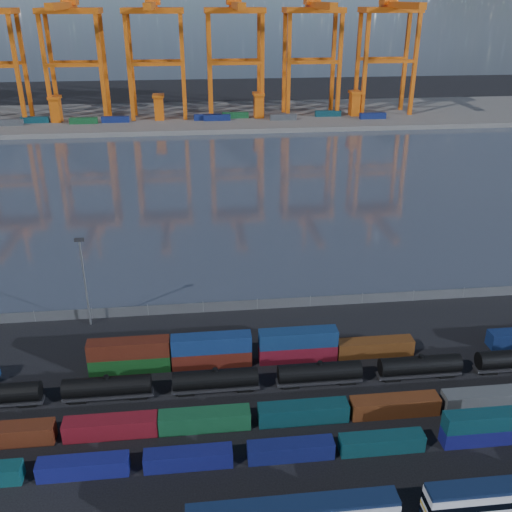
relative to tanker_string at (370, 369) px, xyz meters
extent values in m
plane|color=black|center=(-14.47, -4.73, -1.99)|extent=(700.00, 700.00, 0.00)
plane|color=#343D4C|center=(-14.47, 100.27, -1.98)|extent=(700.00, 700.00, 0.00)
cube|color=#514F4C|center=(-14.47, 205.27, -0.99)|extent=(700.00, 70.00, 2.00)
cube|color=#0E1B36|center=(-16.19, -25.71, 2.58)|extent=(22.62, 2.44, 0.45)
cube|color=navy|center=(-39.95, -14.33, -0.81)|extent=(10.92, 2.22, 2.37)
cube|color=navy|center=(-27.27, -14.33, -0.81)|extent=(10.92, 2.22, 2.37)
cube|color=#101651|center=(-14.47, -14.33, -0.81)|extent=(10.92, 2.22, 2.37)
cube|color=#0B373D|center=(-2.70, -14.33, -0.81)|extent=(10.92, 2.22, 2.37)
cube|color=navy|center=(10.82, -14.33, -0.81)|extent=(10.92, 2.22, 2.37)
cube|color=#0C3740|center=(10.82, -14.33, 1.56)|extent=(10.92, 2.22, 2.37)
cube|color=#542210|center=(-50.81, -7.71, -0.65)|extent=(12.36, 2.51, 2.68)
cube|color=maroon|center=(-37.37, -7.71, -0.65)|extent=(12.36, 2.51, 2.68)
cube|color=#144C2A|center=(-25.12, -7.71, -0.65)|extent=(12.36, 2.51, 2.68)
cube|color=#0B3439|center=(-11.65, -7.71, -0.65)|extent=(12.36, 2.51, 2.68)
cube|color=#5A2A12|center=(1.24, -7.71, -0.65)|extent=(12.36, 2.51, 2.68)
cube|color=#494D4F|center=(14.47, -7.71, -0.65)|extent=(12.36, 2.51, 2.68)
cube|color=#124418|center=(-36.19, 6.65, -0.64)|extent=(12.44, 2.53, 2.69)
cube|color=#4D1A0F|center=(-36.19, 6.65, 2.05)|extent=(12.44, 2.53, 2.69)
cube|color=#561A11|center=(-23.51, 6.65, -0.64)|extent=(12.44, 2.53, 2.69)
cube|color=navy|center=(-23.51, 6.65, 2.05)|extent=(12.44, 2.53, 2.69)
cube|color=maroon|center=(-9.83, 6.65, -0.64)|extent=(12.44, 2.53, 2.69)
cube|color=navy|center=(-9.83, 6.65, 2.05)|extent=(12.44, 2.53, 2.69)
cube|color=#5C3112|center=(2.84, 6.65, -0.64)|extent=(12.44, 2.53, 2.69)
cube|color=black|center=(-49.94, 0.00, -1.70)|extent=(2.39, 1.72, 0.57)
cylinder|color=black|center=(-38.75, 0.00, 0.21)|extent=(12.44, 2.78, 2.78)
cylinder|color=black|center=(-38.75, 0.00, 1.74)|extent=(0.77, 0.77, 0.48)
cube|color=black|center=(-38.75, 0.00, -1.32)|extent=(12.92, 1.91, 0.38)
cube|color=black|center=(-43.06, 0.00, -1.70)|extent=(2.39, 1.72, 0.57)
cube|color=black|center=(-34.44, 0.00, -1.70)|extent=(2.39, 1.72, 0.57)
cylinder|color=black|center=(-23.25, 0.00, 0.21)|extent=(12.44, 2.78, 2.78)
cylinder|color=black|center=(-23.25, 0.00, 1.74)|extent=(0.77, 0.77, 0.48)
cube|color=black|center=(-23.25, 0.00, -1.32)|extent=(12.92, 1.91, 0.38)
cube|color=black|center=(-27.56, 0.00, -1.70)|extent=(2.39, 1.72, 0.57)
cube|color=black|center=(-18.94, 0.00, -1.70)|extent=(2.39, 1.72, 0.57)
cylinder|color=black|center=(-7.75, 0.00, 0.21)|extent=(12.44, 2.78, 2.78)
cylinder|color=black|center=(-7.75, 0.00, 1.74)|extent=(0.77, 0.77, 0.48)
cube|color=black|center=(-7.75, 0.00, -1.32)|extent=(12.92, 1.91, 0.38)
cube|color=black|center=(-12.06, 0.00, -1.70)|extent=(2.39, 1.72, 0.57)
cube|color=black|center=(-3.44, 0.00, -1.70)|extent=(2.39, 1.72, 0.57)
cylinder|color=black|center=(7.75, 0.00, 0.21)|extent=(12.44, 2.78, 2.78)
cylinder|color=black|center=(7.75, 0.00, 1.74)|extent=(0.77, 0.77, 0.48)
cube|color=black|center=(7.75, 0.00, -1.32)|extent=(12.92, 1.91, 0.38)
cube|color=black|center=(3.44, 0.00, -1.70)|extent=(2.39, 1.72, 0.57)
cube|color=black|center=(12.06, 0.00, -1.70)|extent=(2.39, 1.72, 0.57)
cube|color=black|center=(18.94, 0.00, -1.70)|extent=(2.39, 1.72, 0.57)
cube|color=#595B5E|center=(-14.47, 23.27, -0.99)|extent=(160.00, 0.06, 2.00)
cylinder|color=slate|center=(-54.47, 23.27, -0.89)|extent=(0.12, 0.12, 2.20)
cylinder|color=slate|center=(-44.47, 23.27, -0.89)|extent=(0.12, 0.12, 2.20)
cylinder|color=slate|center=(-34.47, 23.27, -0.89)|extent=(0.12, 0.12, 2.20)
cylinder|color=slate|center=(-24.47, 23.27, -0.89)|extent=(0.12, 0.12, 2.20)
cylinder|color=slate|center=(-14.47, 23.27, -0.89)|extent=(0.12, 0.12, 2.20)
cylinder|color=slate|center=(-4.47, 23.27, -0.89)|extent=(0.12, 0.12, 2.20)
cylinder|color=slate|center=(5.53, 23.27, -0.89)|extent=(0.12, 0.12, 2.20)
cylinder|color=slate|center=(15.53, 23.27, -0.89)|extent=(0.12, 0.12, 2.20)
cylinder|color=slate|center=(25.53, 23.27, -0.89)|extent=(0.12, 0.12, 2.20)
cylinder|color=slate|center=(-44.47, 21.27, 6.01)|extent=(0.36, 0.36, 16.00)
cube|color=black|center=(-44.47, 21.27, 14.31)|extent=(1.60, 0.40, 0.60)
cube|color=#DB5B0F|center=(-97.90, 193.96, 21.67)|extent=(1.68, 1.68, 47.32)
cube|color=#DB5B0F|center=(-97.90, 206.58, 21.67)|extent=(1.68, 1.68, 47.32)
cube|color=#DB5B0F|center=(-86.03, 193.96, 21.67)|extent=(1.68, 1.68, 47.32)
cube|color=#DB5B0F|center=(-86.03, 206.58, 21.67)|extent=(1.68, 1.68, 47.32)
cube|color=#DB5B0F|center=(-62.90, 193.96, 21.67)|extent=(1.68, 1.68, 47.32)
cube|color=#DB5B0F|center=(-62.90, 206.58, 21.67)|extent=(1.68, 1.68, 47.32)
cube|color=#DB5B0F|center=(-74.47, 193.96, 24.03)|extent=(23.13, 1.47, 1.47)
cube|color=#DB5B0F|center=(-74.47, 206.58, 24.03)|extent=(23.13, 1.47, 1.47)
cube|color=#DB5B0F|center=(-74.47, 200.27, 45.33)|extent=(26.29, 14.72, 2.31)
cube|color=#DB5B0F|center=(-74.47, 187.65, 47.43)|extent=(3.15, 50.48, 2.63)
cube|color=#DB5B0F|center=(-51.03, 193.96, 21.67)|extent=(1.68, 1.68, 47.32)
cube|color=#DB5B0F|center=(-51.03, 206.58, 21.67)|extent=(1.68, 1.68, 47.32)
cube|color=#DB5B0F|center=(-27.90, 193.96, 21.67)|extent=(1.68, 1.68, 47.32)
cube|color=#DB5B0F|center=(-27.90, 206.58, 21.67)|extent=(1.68, 1.68, 47.32)
cube|color=#DB5B0F|center=(-39.47, 193.96, 24.03)|extent=(23.13, 1.47, 1.47)
cube|color=#DB5B0F|center=(-39.47, 206.58, 24.03)|extent=(23.13, 1.47, 1.47)
cube|color=#DB5B0F|center=(-39.47, 200.27, 45.33)|extent=(26.29, 14.72, 2.31)
cube|color=#DB5B0F|center=(-39.47, 187.65, 47.43)|extent=(3.15, 50.48, 2.63)
cube|color=#DB5B0F|center=(-16.03, 193.96, 21.67)|extent=(1.68, 1.68, 47.32)
cube|color=#DB5B0F|center=(-16.03, 206.58, 21.67)|extent=(1.68, 1.68, 47.32)
cube|color=#DB5B0F|center=(7.10, 193.96, 21.67)|extent=(1.68, 1.68, 47.32)
cube|color=#DB5B0F|center=(7.10, 206.58, 21.67)|extent=(1.68, 1.68, 47.32)
cube|color=#DB5B0F|center=(-4.47, 193.96, 24.03)|extent=(23.13, 1.47, 1.47)
cube|color=#DB5B0F|center=(-4.47, 206.58, 24.03)|extent=(23.13, 1.47, 1.47)
cube|color=#DB5B0F|center=(-4.47, 200.27, 45.33)|extent=(26.29, 14.72, 2.31)
cube|color=#DB5B0F|center=(-4.47, 187.65, 47.43)|extent=(3.15, 50.48, 2.63)
cube|color=#DB5B0F|center=(18.97, 193.96, 21.67)|extent=(1.68, 1.68, 47.32)
cube|color=#DB5B0F|center=(18.97, 206.58, 21.67)|extent=(1.68, 1.68, 47.32)
cube|color=#DB5B0F|center=(42.10, 193.96, 21.67)|extent=(1.68, 1.68, 47.32)
cube|color=#DB5B0F|center=(42.10, 206.58, 21.67)|extent=(1.68, 1.68, 47.32)
cube|color=#DB5B0F|center=(30.53, 193.96, 24.03)|extent=(23.13, 1.47, 1.47)
cube|color=#DB5B0F|center=(30.53, 206.58, 24.03)|extent=(23.13, 1.47, 1.47)
cube|color=#DB5B0F|center=(30.53, 200.27, 45.33)|extent=(26.29, 14.72, 2.31)
cube|color=#DB5B0F|center=(30.53, 187.65, 47.43)|extent=(3.15, 50.48, 2.63)
cube|color=#DB5B0F|center=(53.97, 193.96, 21.67)|extent=(1.68, 1.68, 47.32)
cube|color=#DB5B0F|center=(53.97, 206.58, 21.67)|extent=(1.68, 1.68, 47.32)
cube|color=#DB5B0F|center=(77.10, 193.96, 21.67)|extent=(1.68, 1.68, 47.32)
cube|color=#DB5B0F|center=(77.10, 206.58, 21.67)|extent=(1.68, 1.68, 47.32)
cube|color=#DB5B0F|center=(65.53, 193.96, 24.03)|extent=(23.13, 1.47, 1.47)
cube|color=#DB5B0F|center=(65.53, 206.58, 24.03)|extent=(23.13, 1.47, 1.47)
cube|color=#DB5B0F|center=(65.53, 200.27, 45.33)|extent=(26.29, 14.72, 2.31)
cube|color=#DB5B0F|center=(65.53, 187.65, 47.43)|extent=(3.15, 50.48, 2.63)
cube|color=navy|center=(-13.81, 189.94, 1.31)|extent=(12.00, 2.44, 2.60)
cube|color=navy|center=(56.88, 186.19, 1.31)|extent=(12.00, 2.44, 2.60)
cube|color=navy|center=(-18.11, 191.35, 1.31)|extent=(12.00, 2.44, 2.60)
cube|color=#0C3842|center=(-93.76, 193.74, 1.31)|extent=(12.00, 2.44, 2.60)
cube|color=#3F4244|center=(-103.70, 189.00, 1.31)|extent=(12.00, 2.44, 2.60)
cube|color=#3F4244|center=(15.91, 187.97, 1.31)|extent=(12.00, 2.44, 2.60)
cube|color=#144C23|center=(-72.21, 189.46, 1.31)|extent=(12.00, 2.44, 2.60)
cube|color=navy|center=(-58.63, 190.79, 1.31)|extent=(12.00, 2.44, 2.60)
cube|color=#144C23|center=(-5.12, 194.75, 1.31)|extent=(12.00, 2.44, 2.60)
cube|color=#0C3842|center=(37.94, 194.09, 1.31)|extent=(12.00, 2.44, 2.60)
cube|color=#DB5B0F|center=(-84.47, 195.27, 5.01)|extent=(4.00, 6.00, 10.00)
cube|color=#DB5B0F|center=(-84.47, 195.27, 10.51)|extent=(5.00, 7.00, 1.20)
cube|color=#DB5B0F|center=(-39.47, 195.27, 5.01)|extent=(4.00, 6.00, 10.00)
cube|color=#DB5B0F|center=(-39.47, 195.27, 10.51)|extent=(5.00, 7.00, 1.20)
cube|color=#DB5B0F|center=(5.53, 195.27, 5.01)|extent=(4.00, 6.00, 10.00)
cube|color=#DB5B0F|center=(5.53, 195.27, 10.51)|extent=(5.00, 7.00, 1.20)
cube|color=#DB5B0F|center=(50.53, 195.27, 5.01)|extent=(4.00, 6.00, 10.00)
cube|color=#DB5B0F|center=(50.53, 195.27, 10.51)|extent=(5.00, 7.00, 1.20)
camera|label=1|loc=(-24.88, -68.41, 51.20)|focal=40.00mm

